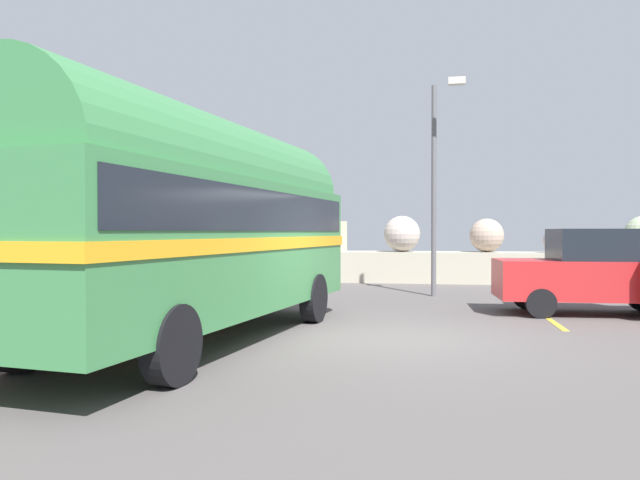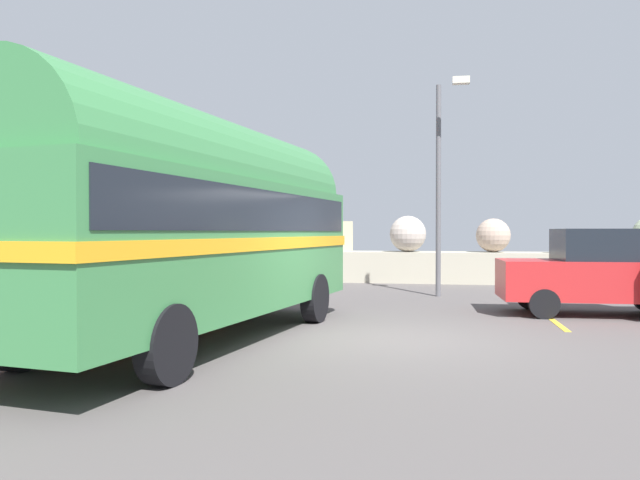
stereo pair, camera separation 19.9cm
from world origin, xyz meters
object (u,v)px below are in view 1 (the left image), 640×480
lamp_post (437,177)px  second_coach (9,220)px  vintage_coach (199,217)px  parked_car_nearest (597,271)px

lamp_post → second_coach: bearing=-141.6°
vintage_coach → lamp_post: bearing=70.9°
vintage_coach → second_coach: 4.46m
second_coach → parked_car_nearest: bearing=22.0°
vintage_coach → parked_car_nearest: bearing=40.3°
vintage_coach → parked_car_nearest: 8.71m
parked_car_nearest → lamp_post: (-3.37, 3.07, 2.37)m
second_coach → parked_car_nearest: 12.18m
second_coach → lamp_post: 10.61m
vintage_coach → parked_car_nearest: size_ratio=2.13×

